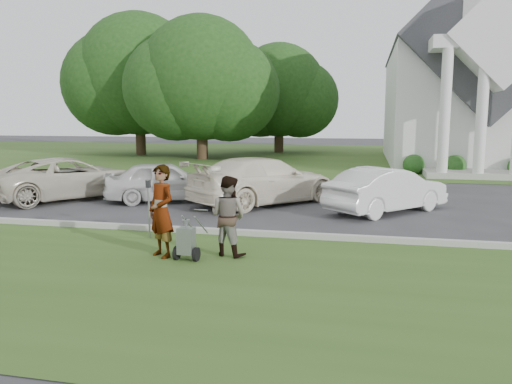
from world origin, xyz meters
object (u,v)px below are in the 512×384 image
(parking_meter_near, at_px, (149,201))
(car_b, at_px, (166,181))
(car_c, at_px, (264,181))
(car_d, at_px, (387,190))
(church, at_px, (465,68))
(tree_far, at_px, (139,80))
(tree_left, at_px, (201,84))
(person_right, at_px, (228,217))
(striping_cart, at_px, (187,242))
(person_left, at_px, (161,212))
(tree_back, at_px, (279,95))
(car_a, at_px, (69,178))

(parking_meter_near, distance_m, car_b, 5.33)
(car_c, bearing_deg, car_d, -150.16)
(church, xyz_separation_m, tree_far, (-23.01, 1.87, -0.25))
(tree_left, height_order, person_right, tree_left)
(tree_far, height_order, striping_cart, tree_far)
(striping_cart, bearing_deg, parking_meter_near, 136.60)
(person_left, relative_size, person_right, 1.14)
(church, bearing_deg, striping_cart, -110.71)
(tree_left, relative_size, striping_cart, 10.70)
(tree_back, distance_m, parking_meter_near, 30.45)
(parking_meter_near, xyz_separation_m, car_a, (-5.26, 4.91, -0.16))
(striping_cart, xyz_separation_m, car_a, (-6.79, 6.52, 0.34))
(church, bearing_deg, tree_back, 152.15)
(car_a, bearing_deg, car_b, -143.12)
(tree_left, xyz_separation_m, striping_cart, (7.61, -23.75, -4.72))
(tree_far, bearing_deg, parking_meter_near, -64.34)
(tree_left, relative_size, car_a, 2.01)
(person_left, distance_m, car_b, 7.04)
(tree_left, distance_m, person_left, 24.99)
(tree_back, height_order, car_c, tree_back)
(church, relative_size, person_left, 12.67)
(car_a, bearing_deg, tree_far, -36.79)
(car_d, bearing_deg, striping_cart, 99.10)
(car_d, bearing_deg, person_right, 101.72)
(tree_far, height_order, parking_meter_near, tree_far)
(car_a, relative_size, car_b, 1.29)
(person_left, height_order, car_b, person_left)
(car_a, bearing_deg, car_c, -141.83)
(church, distance_m, car_d, 20.05)
(church, xyz_separation_m, car_a, (-16.19, -18.36, -5.21))
(tree_left, bearing_deg, church, 3.79)
(person_right, relative_size, car_b, 0.41)
(church, relative_size, tree_far, 2.07)
(tree_far, height_order, car_b, tree_far)
(tree_far, distance_m, tree_back, 11.22)
(church, relative_size, parking_meter_near, 16.98)
(tree_far, height_order, person_right, tree_far)
(person_left, bearing_deg, tree_left, 138.72)
(striping_cart, height_order, parking_meter_near, parking_meter_near)
(church, relative_size, car_b, 5.89)
(tree_far, distance_m, car_c, 24.61)
(tree_far, xyz_separation_m, tree_back, (10.00, 5.00, -0.97))
(car_c, height_order, car_d, car_c)
(tree_left, xyz_separation_m, car_a, (0.82, -17.23, -4.38))
(striping_cart, relative_size, car_a, 0.19)
(car_c, xyz_separation_m, car_d, (3.96, -0.69, -0.10))
(church, distance_m, car_a, 25.03)
(person_right, distance_m, car_c, 6.44)
(church, xyz_separation_m, person_left, (-9.99, -24.74, -4.99))
(tree_back, relative_size, parking_meter_near, 6.77)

